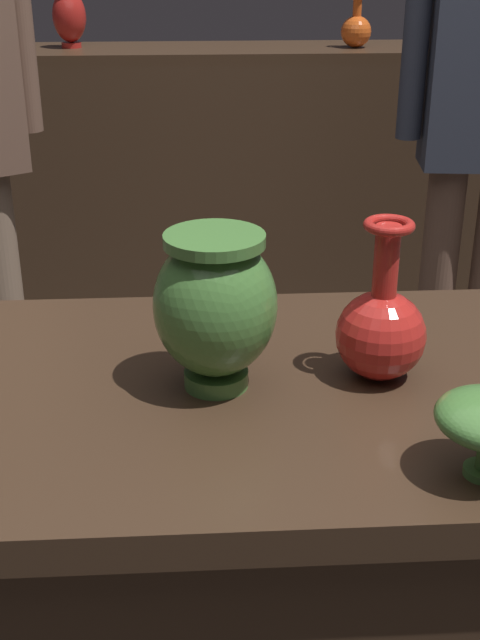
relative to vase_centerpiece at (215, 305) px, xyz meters
name	(u,v)px	position (x,y,z in m)	size (l,w,h in m)	color
display_plinth	(261,599)	(0.07, 0.00, -0.52)	(1.20, 0.64, 0.80)	#382619
back_display_shelf	(215,179)	(0.07, 2.20, -0.43)	(2.60, 0.40, 0.99)	#422D1E
vase_centerpiece	(215,305)	(0.00, 0.00, 0.00)	(0.17, 0.17, 0.22)	#477A38
vase_left_accent	(381,328)	(0.23, 0.02, -0.05)	(0.13, 0.13, 0.23)	red
shelf_vase_right	(356,29)	(0.59, 2.16, 0.13)	(0.11, 0.11, 0.20)	#E55B1E
shelf_vase_left	(69,16)	(-0.45, 2.22, 0.18)	(0.12, 0.12, 0.20)	red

